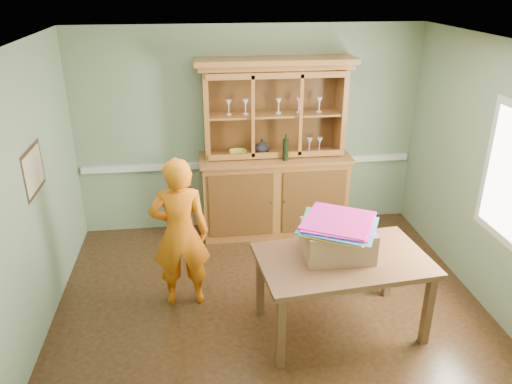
{
  "coord_description": "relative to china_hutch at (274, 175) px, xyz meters",
  "views": [
    {
      "loc": [
        -0.69,
        -4.3,
        3.25
      ],
      "look_at": [
        -0.11,
        0.4,
        1.17
      ],
      "focal_mm": 35.0,
      "sensor_mm": 36.0,
      "label": 1
    }
  ],
  "objects": [
    {
      "name": "kite_stack",
      "position": [
        0.28,
        -2.05,
        0.31
      ],
      "size": [
        0.81,
        0.81,
        0.06
      ],
      "rotation": [
        0.0,
        0.0,
        1.13
      ],
      "color": "#2E9FDD",
      "rests_on": "cardboard_box"
    },
    {
      "name": "chair_rail",
      "position": [
        -0.3,
        0.24,
        0.09
      ],
      "size": [
        4.41,
        0.05,
        0.08
      ],
      "primitive_type": "cube",
      "color": "silver",
      "rests_on": "wall_back"
    },
    {
      "name": "wall_left",
      "position": [
        -2.55,
        -1.74,
        0.54
      ],
      "size": [
        0.0,
        4.0,
        4.0
      ],
      "primitive_type": "plane",
      "rotation": [
        1.57,
        0.0,
        1.57
      ],
      "color": "gray",
      "rests_on": "floor"
    },
    {
      "name": "wall_back",
      "position": [
        -0.3,
        0.26,
        0.54
      ],
      "size": [
        4.5,
        0.0,
        4.5
      ],
      "primitive_type": "plane",
      "rotation": [
        1.57,
        0.0,
        0.0
      ],
      "color": "gray",
      "rests_on": "floor"
    },
    {
      "name": "window_panel",
      "position": [
        1.93,
        -2.04,
        0.69
      ],
      "size": [
        0.03,
        0.96,
        1.36
      ],
      "color": "silver",
      "rests_on": "wall_right"
    },
    {
      "name": "cardboard_box",
      "position": [
        0.28,
        -2.05,
        0.13
      ],
      "size": [
        0.64,
        0.52,
        0.3
      ],
      "primitive_type": "cube",
      "rotation": [
        0.0,
        0.0,
        -0.02
      ],
      "color": "#9B6E50",
      "rests_on": "dining_table"
    },
    {
      "name": "wall_front",
      "position": [
        -0.3,
        -3.74,
        0.54
      ],
      "size": [
        4.5,
        0.0,
        4.5
      ],
      "primitive_type": "plane",
      "rotation": [
        -1.57,
        0.0,
        0.0
      ],
      "color": "gray",
      "rests_on": "floor"
    },
    {
      "name": "wall_right",
      "position": [
        1.95,
        -1.74,
        0.54
      ],
      "size": [
        0.0,
        4.0,
        4.0
      ],
      "primitive_type": "plane",
      "rotation": [
        1.57,
        0.0,
        -1.57
      ],
      "color": "gray",
      "rests_on": "floor"
    },
    {
      "name": "person",
      "position": [
        -1.21,
        -1.5,
        0.01
      ],
      "size": [
        0.6,
        0.4,
        1.64
      ],
      "primitive_type": "imported",
      "rotation": [
        0.0,
        0.0,
        3.15
      ],
      "color": "orange",
      "rests_on": "floor"
    },
    {
      "name": "floor",
      "position": [
        -0.3,
        -1.74,
        -0.81
      ],
      "size": [
        4.5,
        4.5,
        0.0
      ],
      "primitive_type": "plane",
      "color": "#4A3117",
      "rests_on": "ground"
    },
    {
      "name": "ceiling",
      "position": [
        -0.3,
        -1.74,
        1.89
      ],
      "size": [
        4.5,
        4.5,
        0.0
      ],
      "primitive_type": "plane",
      "rotation": [
        3.14,
        0.0,
        0.0
      ],
      "color": "white",
      "rests_on": "wall_back"
    },
    {
      "name": "china_hutch",
      "position": [
        0.0,
        0.0,
        0.0
      ],
      "size": [
        1.97,
        0.65,
        2.32
      ],
      "color": "brown",
      "rests_on": "floor"
    },
    {
      "name": "framed_map",
      "position": [
        -2.53,
        -1.44,
        0.74
      ],
      "size": [
        0.03,
        0.6,
        0.46
      ],
      "color": "#372316",
      "rests_on": "wall_left"
    },
    {
      "name": "dining_table",
      "position": [
        0.32,
        -2.13,
        -0.11
      ],
      "size": [
        1.68,
        1.11,
        0.8
      ],
      "rotation": [
        0.0,
        0.0,
        0.1
      ],
      "color": "brown",
      "rests_on": "floor"
    }
  ]
}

